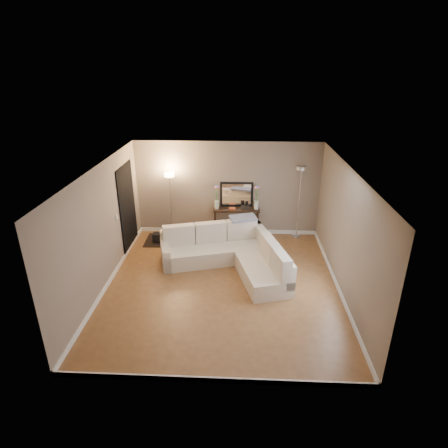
{
  "coord_description": "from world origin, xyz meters",
  "views": [
    {
      "loc": [
        0.38,
        -6.99,
        4.47
      ],
      "look_at": [
        0.0,
        0.8,
        1.1
      ],
      "focal_mm": 30.0,
      "sensor_mm": 36.0,
      "label": 1
    }
  ],
  "objects_px": {
    "sectional_sofa": "(231,253)",
    "floor_lamp_unlit": "(300,188)",
    "floor_lamp_lit": "(170,193)",
    "console_table": "(233,221)"
  },
  "relations": [
    {
      "from": "sectional_sofa",
      "to": "floor_lamp_lit",
      "type": "xyz_separation_m",
      "value": [
        -1.7,
        1.62,
        0.93
      ]
    },
    {
      "from": "console_table",
      "to": "floor_lamp_unlit",
      "type": "bearing_deg",
      "value": -1.73
    },
    {
      "from": "console_table",
      "to": "floor_lamp_lit",
      "type": "relative_size",
      "value": 0.72
    },
    {
      "from": "sectional_sofa",
      "to": "floor_lamp_unlit",
      "type": "xyz_separation_m",
      "value": [
        1.76,
        1.67,
        1.09
      ]
    },
    {
      "from": "sectional_sofa",
      "to": "console_table",
      "type": "relative_size",
      "value": 2.43
    },
    {
      "from": "sectional_sofa",
      "to": "floor_lamp_unlit",
      "type": "distance_m",
      "value": 2.66
    },
    {
      "from": "sectional_sofa",
      "to": "floor_lamp_lit",
      "type": "relative_size",
      "value": 1.74
    },
    {
      "from": "floor_lamp_lit",
      "to": "console_table",
      "type": "bearing_deg",
      "value": 3.37
    },
    {
      "from": "console_table",
      "to": "sectional_sofa",
      "type": "bearing_deg",
      "value": -90.07
    },
    {
      "from": "sectional_sofa",
      "to": "floor_lamp_lit",
      "type": "bearing_deg",
      "value": 136.31
    }
  ]
}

